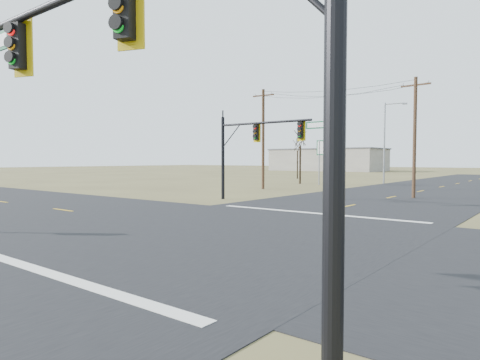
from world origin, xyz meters
name	(u,v)px	position (x,y,z in m)	size (l,w,h in m)	color
ground	(224,232)	(0.00, 0.00, 0.00)	(320.00, 320.00, 0.00)	olive
road_ew	(224,232)	(0.00, 0.00, 0.01)	(160.00, 14.00, 0.02)	black
road_ns	(224,232)	(0.00, 0.00, 0.01)	(14.00, 160.00, 0.02)	black
stop_bar_near	(38,270)	(0.00, -7.50, 0.03)	(12.00, 0.40, 0.01)	silver
stop_bar_far	(314,213)	(0.00, 7.50, 0.03)	(12.00, 0.40, 0.01)	silver
mast_arm_near	(132,42)	(4.81, -8.17, 4.93)	(10.33, 0.56, 6.75)	black
mast_arm_far	(260,138)	(-6.05, 11.04, 4.36)	(8.82, 0.45, 6.00)	black
utility_pole_near	(415,135)	(1.56, 20.28, 4.71)	(2.21, 0.35, 9.03)	#4D3421
utility_pole_far	(263,138)	(-13.20, 21.72, 5.07)	(2.39, 0.28, 9.79)	#4D3421
highway_sign	(327,153)	(-11.07, 31.41, 3.70)	(2.74, 0.20, 5.13)	gray
streetlight_c	(386,138)	(-6.77, 38.22, 5.44)	(2.71, 0.39, 9.70)	gray
bare_tree_a	(300,136)	(-14.90, 31.95, 5.70)	(3.79, 3.79, 7.20)	black
bare_tree_b	(298,144)	(-22.22, 43.86, 5.24)	(3.13, 3.13, 6.55)	black
warehouse_left	(328,160)	(-40.00, 90.00, 2.75)	(28.00, 14.00, 5.50)	#A09B8E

